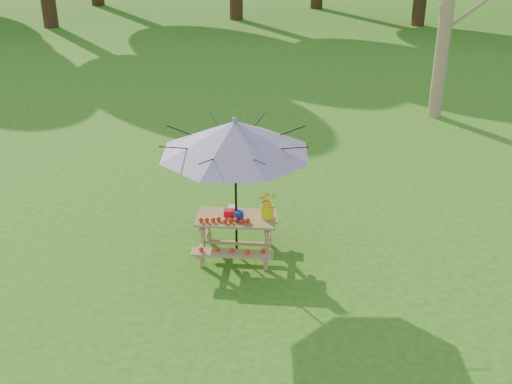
{
  "coord_description": "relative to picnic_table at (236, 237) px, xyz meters",
  "views": [
    {
      "loc": [
        -0.07,
        -4.81,
        5.17
      ],
      "look_at": [
        -0.83,
        3.68,
        1.1
      ],
      "focal_mm": 45.0,
      "sensor_mm": 36.0,
      "label": 1
    }
  ],
  "objects": [
    {
      "name": "produce_bins",
      "position": [
        -0.03,
        0.03,
        0.4
      ],
      "size": [
        0.31,
        0.42,
        0.13
      ],
      "color": "red",
      "rests_on": "picnic_table"
    },
    {
      "name": "patio_umbrella",
      "position": [
        0.0,
        0.0,
        1.62
      ],
      "size": [
        2.82,
        2.82,
        2.25
      ],
      "color": "black",
      "rests_on": "ground"
    },
    {
      "name": "flower_bucket",
      "position": [
        0.46,
        0.04,
        0.58
      ],
      "size": [
        0.31,
        0.28,
        0.44
      ],
      "color": "yellow",
      "rests_on": "picnic_table"
    },
    {
      "name": "tomatoes_row",
      "position": [
        -0.15,
        -0.18,
        0.38
      ],
      "size": [
        0.77,
        0.13,
        0.07
      ],
      "primitive_type": null,
      "color": "red",
      "rests_on": "picnic_table"
    },
    {
      "name": "picnic_table",
      "position": [
        0.0,
        0.0,
        0.0
      ],
      "size": [
        1.2,
        1.32,
        0.67
      ],
      "color": "#8E5D40",
      "rests_on": "ground"
    }
  ]
}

